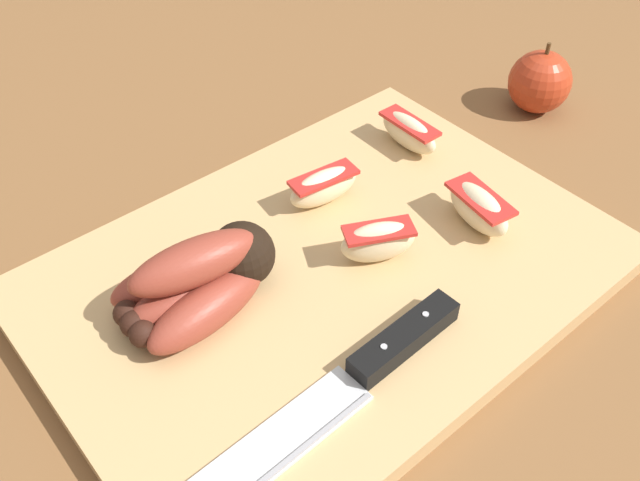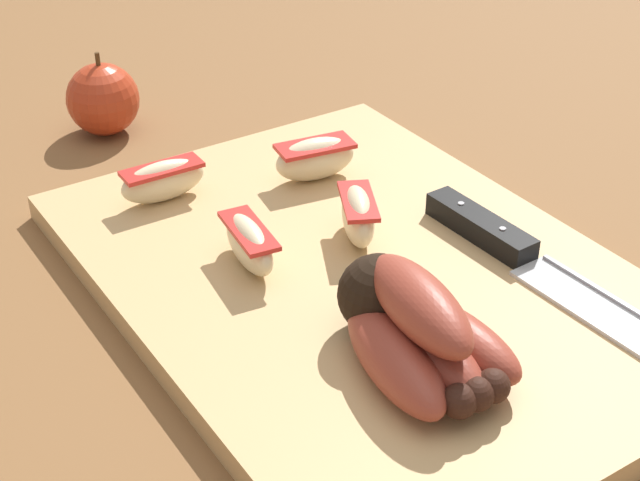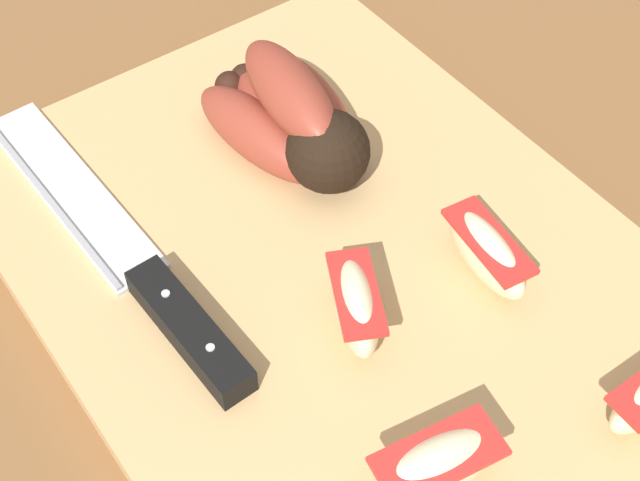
{
  "view_description": "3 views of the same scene",
  "coord_description": "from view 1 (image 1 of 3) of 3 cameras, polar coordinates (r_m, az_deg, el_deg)",
  "views": [
    {
      "loc": [
        0.27,
        0.3,
        0.44
      ],
      "look_at": [
        -0.0,
        -0.02,
        0.03
      ],
      "focal_mm": 39.0,
      "sensor_mm": 36.0,
      "label": 1
    },
    {
      "loc": [
        0.46,
        -0.35,
        0.41
      ],
      "look_at": [
        -0.02,
        -0.03,
        0.04
      ],
      "focal_mm": 53.83,
      "sensor_mm": 36.0,
      "label": 2
    },
    {
      "loc": [
        -0.25,
        0.2,
        0.45
      ],
      "look_at": [
        0.01,
        0.01,
        0.05
      ],
      "focal_mm": 50.54,
      "sensor_mm": 36.0,
      "label": 3
    }
  ],
  "objects": [
    {
      "name": "apple_wedge_far",
      "position": [
        0.7,
        7.31,
        8.84
      ],
      "size": [
        0.03,
        0.07,
        0.03
      ],
      "color": "beige",
      "rests_on": "cutting_board"
    },
    {
      "name": "cutting_board",
      "position": [
        0.59,
        0.55,
        -2.86
      ],
      "size": [
        0.47,
        0.33,
        0.02
      ],
      "primitive_type": "cube",
      "color": "tan",
      "rests_on": "ground_plane"
    },
    {
      "name": "apple_wedge_extra",
      "position": [
        0.62,
        12.89,
        2.64
      ],
      "size": [
        0.04,
        0.07,
        0.04
      ],
      "color": "beige",
      "rests_on": "cutting_board"
    },
    {
      "name": "whole_apple",
      "position": [
        0.82,
        17.58,
        12.31
      ],
      "size": [
        0.07,
        0.07,
        0.08
      ],
      "color": "#AD3319",
      "rests_on": "ground_plane"
    },
    {
      "name": "ground_plane",
      "position": [
        0.59,
        1.15,
        -3.81
      ],
      "size": [
        6.0,
        6.0,
        0.0
      ],
      "primitive_type": "plane",
      "color": "brown"
    },
    {
      "name": "banana_bunch",
      "position": [
        0.54,
        -9.73,
        -3.2
      ],
      "size": [
        0.14,
        0.1,
        0.07
      ],
      "color": "black",
      "rests_on": "cutting_board"
    },
    {
      "name": "apple_wedge_near",
      "position": [
        0.63,
        0.31,
        4.47
      ],
      "size": [
        0.07,
        0.03,
        0.04
      ],
      "color": "beige",
      "rests_on": "cutting_board"
    },
    {
      "name": "chefs_knife",
      "position": [
        0.5,
        3.13,
        -11.12
      ],
      "size": [
        0.28,
        0.04,
        0.02
      ],
      "color": "silver",
      "rests_on": "cutting_board"
    },
    {
      "name": "apple_wedge_middle",
      "position": [
        0.58,
        4.79,
        -0.06
      ],
      "size": [
        0.07,
        0.05,
        0.04
      ],
      "color": "beige",
      "rests_on": "cutting_board"
    }
  ]
}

